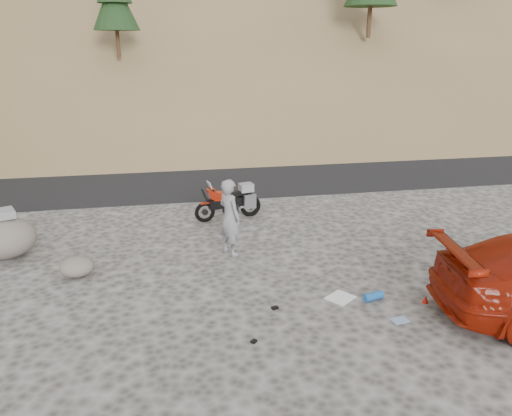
# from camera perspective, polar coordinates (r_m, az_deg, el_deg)

# --- Properties ---
(ground) EXTENTS (140.00, 140.00, 0.00)m
(ground) POSITION_cam_1_polar(r_m,az_deg,el_deg) (11.03, 2.65, -7.47)
(ground) COLOR #3D3B38
(ground) RESTS_ON ground
(road) EXTENTS (120.00, 7.00, 0.05)m
(road) POSITION_cam_1_polar(r_m,az_deg,el_deg) (19.40, -3.47, 3.99)
(road) COLOR black
(road) RESTS_ON ground
(motorcycle) EXTENTS (1.97, 0.82, 1.19)m
(motorcycle) POSITION_cam_1_polar(r_m,az_deg,el_deg) (14.20, -2.83, 0.73)
(motorcycle) COLOR black
(motorcycle) RESTS_ON ground
(man) EXTENTS (0.71, 0.80, 1.84)m
(man) POSITION_cam_1_polar(r_m,az_deg,el_deg) (12.04, -2.96, -5.18)
(man) COLOR gray
(man) RESTS_ON ground
(boulder) EXTENTS (1.73, 1.56, 1.15)m
(boulder) POSITION_cam_1_polar(r_m,az_deg,el_deg) (13.04, -26.98, -2.98)
(boulder) COLOR #514D46
(boulder) RESTS_ON ground
(small_rock) EXTENTS (0.78, 0.72, 0.44)m
(small_rock) POSITION_cam_1_polar(r_m,az_deg,el_deg) (11.50, -19.82, -6.31)
(small_rock) COLOR #514D46
(small_rock) RESTS_ON ground
(gear_white_cloth) EXTENTS (0.66, 0.65, 0.02)m
(gear_white_cloth) POSITION_cam_1_polar(r_m,az_deg,el_deg) (10.17, 9.62, -10.06)
(gear_white_cloth) COLOR white
(gear_white_cloth) RESTS_ON ground
(gear_blue_mat) EXTENTS (0.43, 0.26, 0.16)m
(gear_blue_mat) POSITION_cam_1_polar(r_m,az_deg,el_deg) (10.19, 13.25, -9.78)
(gear_blue_mat) COLOR #1B5AA7
(gear_blue_mat) RESTS_ON ground
(gear_bottle) EXTENTS (0.09, 0.09, 0.21)m
(gear_bottle) POSITION_cam_1_polar(r_m,az_deg,el_deg) (11.44, 21.37, -7.23)
(gear_bottle) COLOR #1B5AA7
(gear_bottle) RESTS_ON ground
(gear_funnel) EXTENTS (0.15, 0.15, 0.16)m
(gear_funnel) POSITION_cam_1_polar(r_m,az_deg,el_deg) (10.36, 18.81, -9.83)
(gear_funnel) COLOR #B5160C
(gear_funnel) RESTS_ON ground
(gear_glove_a) EXTENTS (0.15, 0.13, 0.04)m
(gear_glove_a) POSITION_cam_1_polar(r_m,az_deg,el_deg) (9.67, 2.17, -11.32)
(gear_glove_a) COLOR black
(gear_glove_a) RESTS_ON ground
(gear_glove_b) EXTENTS (0.13, 0.13, 0.03)m
(gear_glove_b) POSITION_cam_1_polar(r_m,az_deg,el_deg) (8.70, -0.24, -14.99)
(gear_glove_b) COLOR black
(gear_glove_b) RESTS_ON ground
(gear_blue_cloth) EXTENTS (0.34, 0.27, 0.01)m
(gear_blue_cloth) POSITION_cam_1_polar(r_m,az_deg,el_deg) (9.66, 16.13, -12.21)
(gear_blue_cloth) COLOR #86A3D0
(gear_blue_cloth) RESTS_ON ground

